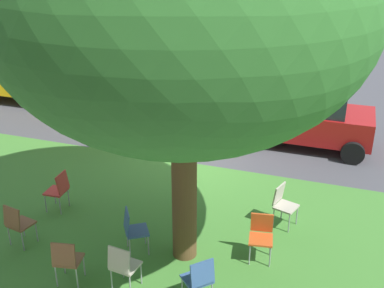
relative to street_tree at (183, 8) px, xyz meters
name	(u,v)px	position (x,y,z in m)	size (l,w,h in m)	color
ground	(191,159)	(1.22, -3.84, -4.42)	(80.00, 80.00, 0.00)	#424247
grass_verge	(140,223)	(1.22, -0.64, -4.41)	(48.00, 6.00, 0.01)	#3D752D
street_tree	(183,8)	(0.00, 0.00, 0.00)	(5.75, 5.75, 6.55)	brown
chair_0	(283,202)	(-1.53, -1.57, -3.90)	(0.53, 0.52, 0.88)	#ADA393
chair_1	(199,278)	(-0.66, 1.13, -3.90)	(0.59, 0.59, 0.88)	#335184
chair_2	(261,234)	(-1.33, -0.36, -3.90)	(0.48, 0.49, 0.88)	#C64C1E
chair_3	(17,222)	(3.03, 0.77, -3.90)	(0.48, 0.49, 0.88)	brown
chair_4	(123,264)	(0.62, 1.23, -3.90)	(0.46, 0.47, 0.88)	#ADA393
chair_5	(59,188)	(3.04, -0.57, -3.90)	(0.45, 0.44, 0.88)	#B7332D
chair_6	(133,228)	(0.92, 0.24, -3.90)	(0.58, 0.58, 0.88)	#335184
chair_7	(67,259)	(1.56, 1.41, -3.90)	(0.49, 0.50, 0.88)	brown
parked_car	(305,116)	(-1.42, -5.84, -3.58)	(3.70, 1.92, 1.65)	maroon
school_bus	(57,52)	(7.18, -6.89, -2.66)	(10.40, 2.80, 2.88)	yellow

